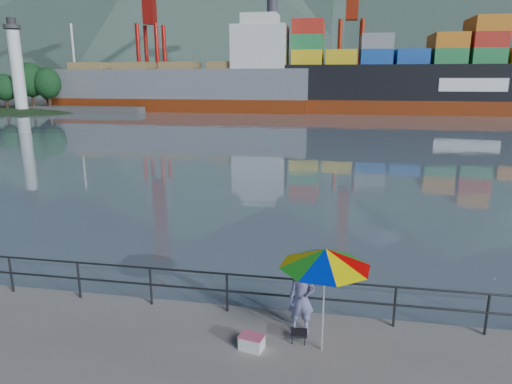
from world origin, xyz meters
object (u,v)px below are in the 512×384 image
(cooler_bag, at_px, (252,343))
(container_ship, at_px, (476,76))
(bulk_carrier, at_px, (188,86))
(beach_umbrella, at_px, (325,258))
(fisherman, at_px, (302,299))

(cooler_bag, bearing_deg, container_ship, 85.14)
(cooler_bag, bearing_deg, bulk_carrier, 122.22)
(beach_umbrella, xyz_separation_m, bulk_carrier, (-26.47, 70.54, 2.08))
(cooler_bag, relative_size, container_ship, 0.01)
(fisherman, bearing_deg, cooler_bag, -139.81)
(fisherman, bearing_deg, beach_umbrella, -56.80)
(cooler_bag, bearing_deg, fisherman, 55.81)
(bulk_carrier, xyz_separation_m, container_ship, (48.24, 2.46, 1.60))
(container_ship, bearing_deg, beach_umbrella, -106.61)
(bulk_carrier, bearing_deg, cooler_bag, -70.55)
(fisherman, distance_m, bulk_carrier, 74.59)
(beach_umbrella, distance_m, cooler_bag, 2.48)
(fisherman, height_order, container_ship, container_ship)
(beach_umbrella, relative_size, cooler_bag, 4.65)
(fisherman, distance_m, beach_umbrella, 1.58)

